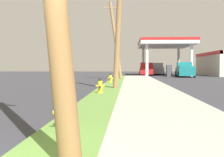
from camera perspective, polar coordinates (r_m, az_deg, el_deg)
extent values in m
cylinder|color=yellow|center=(6.57, -9.02, -9.01)|extent=(0.29, 0.29, 0.06)
cylinder|color=yellow|center=(6.52, -9.04, -6.69)|extent=(0.22, 0.22, 0.60)
sphere|color=black|center=(6.48, -9.06, -3.71)|extent=(0.19, 0.19, 0.19)
cylinder|color=black|center=(6.47, -9.06, -3.01)|extent=(0.06, 0.06, 0.05)
cylinder|color=yellow|center=(6.55, -10.42, -6.23)|extent=(0.10, 0.09, 0.09)
cylinder|color=yellow|center=(6.48, -7.65, -6.30)|extent=(0.10, 0.09, 0.09)
cylinder|color=black|center=(6.36, -9.36, -6.94)|extent=(0.11, 0.12, 0.11)
cylinder|color=yellow|center=(15.09, -2.21, -2.59)|extent=(0.29, 0.29, 0.06)
cylinder|color=yellow|center=(15.07, -2.21, -1.56)|extent=(0.22, 0.22, 0.60)
sphere|color=black|center=(15.05, -2.21, -0.27)|extent=(0.19, 0.19, 0.19)
cylinder|color=black|center=(15.05, -2.21, 0.03)|extent=(0.06, 0.06, 0.05)
cylinder|color=yellow|center=(15.08, -2.82, -1.38)|extent=(0.10, 0.09, 0.09)
cylinder|color=yellow|center=(15.05, -1.60, -1.38)|extent=(0.10, 0.09, 0.09)
cylinder|color=black|center=(14.90, -2.27, -1.62)|extent=(0.11, 0.12, 0.11)
cylinder|color=yellow|center=(24.92, -0.31, -0.66)|extent=(0.29, 0.29, 0.06)
cylinder|color=yellow|center=(24.91, -0.31, -0.04)|extent=(0.22, 0.22, 0.60)
sphere|color=black|center=(24.89, -0.31, 0.75)|extent=(0.19, 0.19, 0.19)
cylinder|color=black|center=(24.89, -0.31, 0.93)|extent=(0.06, 0.06, 0.05)
cylinder|color=yellow|center=(24.91, -0.68, 0.08)|extent=(0.10, 0.09, 0.09)
cylinder|color=yellow|center=(24.89, 0.06, 0.07)|extent=(0.10, 0.09, 0.09)
cylinder|color=black|center=(24.74, -0.33, -0.06)|extent=(0.11, 0.12, 0.11)
cylinder|color=yellow|center=(33.36, 0.54, 0.09)|extent=(0.29, 0.29, 0.06)
cylinder|color=yellow|center=(33.35, 0.54, 0.56)|extent=(0.22, 0.22, 0.60)
sphere|color=black|center=(33.34, 0.54, 1.14)|extent=(0.19, 0.19, 0.19)
cylinder|color=black|center=(33.34, 0.54, 1.28)|extent=(0.06, 0.06, 0.05)
cylinder|color=yellow|center=(33.36, 0.27, 0.64)|extent=(0.10, 0.09, 0.09)
cylinder|color=yellow|center=(33.34, 0.82, 0.64)|extent=(0.10, 0.09, 0.09)
cylinder|color=black|center=(33.18, 0.53, 0.54)|extent=(0.11, 0.12, 0.11)
cylinder|color=#937047|center=(18.31, 1.40, 13.78)|extent=(0.94, 1.52, 9.92)
cylinder|color=#937047|center=(33.08, 0.67, 7.13)|extent=(1.48, 0.34, 8.20)
cube|color=#937047|center=(33.56, -0.33, 13.02)|extent=(1.40, 0.14, 0.12)
cylinder|color=silver|center=(43.26, 6.50, 3.39)|extent=(0.44, 0.44, 4.54)
cylinder|color=silver|center=(44.07, 14.52, 3.31)|extent=(0.44, 0.44, 4.54)
cylinder|color=silver|center=(54.20, 5.79, 3.17)|extent=(0.44, 0.44, 4.54)
cylinder|color=silver|center=(54.84, 12.24, 3.12)|extent=(0.44, 0.44, 4.54)
cube|color=white|center=(49.10, 9.73, 6.18)|extent=(7.95, 12.75, 0.50)
cube|color=red|center=(49.13, 9.73, 6.68)|extent=(8.05, 12.85, 0.36)
cube|color=#47474C|center=(43.56, 10.54, 1.43)|extent=(0.70, 1.10, 1.60)
cube|color=#47474C|center=(54.43, 9.03, 1.60)|extent=(0.70, 1.10, 1.60)
cube|color=red|center=(50.23, 17.27, 4.33)|extent=(0.50, 14.40, 0.50)
cube|color=white|center=(55.87, 7.99, 1.41)|extent=(2.07, 4.59, 0.85)
cube|color=white|center=(55.64, 8.00, 2.13)|extent=(1.71, 2.11, 0.56)
cylinder|color=black|center=(57.55, 7.08, 1.15)|extent=(0.25, 0.61, 0.60)
cylinder|color=black|center=(57.61, 8.79, 1.14)|extent=(0.25, 0.61, 0.60)
cylinder|color=black|center=(54.16, 7.14, 1.08)|extent=(0.25, 0.61, 0.60)
cylinder|color=black|center=(54.21, 8.96, 1.07)|extent=(0.25, 0.61, 0.60)
cube|color=#197075|center=(41.83, 13.35, 1.24)|extent=(2.34, 5.52, 1.00)
cube|color=#197075|center=(42.79, 13.21, 2.45)|extent=(1.97, 2.17, 0.76)
cube|color=#197075|center=(40.65, 13.55, 2.09)|extent=(2.06, 3.03, 0.24)
cylinder|color=black|center=(43.88, 11.79, 0.87)|extent=(0.27, 0.77, 0.76)
cylinder|color=black|center=(44.09, 14.25, 0.86)|extent=(0.27, 0.77, 0.76)
cylinder|color=black|center=(39.60, 12.34, 0.72)|extent=(0.27, 0.77, 0.76)
cylinder|color=black|center=(39.83, 15.06, 0.70)|extent=(0.27, 0.77, 0.76)
cube|color=red|center=(48.27, 6.47, 1.42)|extent=(2.45, 5.55, 1.00)
cube|color=red|center=(47.29, 6.45, 2.47)|extent=(2.01, 2.20, 0.76)
cube|color=red|center=(49.45, 6.51, 2.16)|extent=(2.12, 3.06, 0.24)
cylinder|color=black|center=(46.11, 7.59, 0.97)|extent=(0.28, 0.78, 0.76)
cylinder|color=black|center=(46.16, 5.23, 0.98)|extent=(0.28, 0.78, 0.76)
cylinder|color=black|center=(50.41, 7.61, 1.08)|extent=(0.28, 0.78, 0.76)
cylinder|color=black|center=(50.45, 5.45, 1.09)|extent=(0.28, 0.78, 0.76)
cube|color=#BCBCC1|center=(52.25, 8.15, 1.48)|extent=(2.16, 5.46, 1.00)
cube|color=#BCBCC1|center=(51.28, 8.28, 2.45)|extent=(1.90, 2.11, 0.76)
cube|color=#BCBCC1|center=(53.42, 8.00, 2.16)|extent=(1.97, 2.97, 0.24)
cylinder|color=black|center=(50.25, 9.51, 1.07)|extent=(0.24, 0.77, 0.76)
cylinder|color=black|center=(50.01, 7.36, 1.07)|extent=(0.24, 0.77, 0.76)
cylinder|color=black|center=(54.50, 8.87, 1.16)|extent=(0.24, 0.77, 0.76)
cylinder|color=black|center=(54.29, 6.88, 1.17)|extent=(0.24, 0.77, 0.76)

